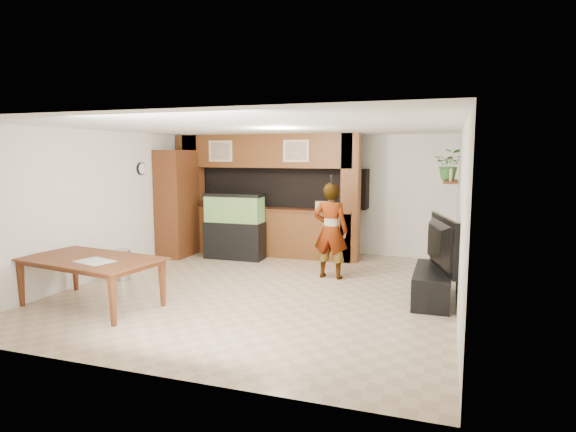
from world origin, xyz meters
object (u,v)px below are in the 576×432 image
(person, at_px, (331,231))
(dining_table, at_px, (89,283))
(television, at_px, (434,243))
(pantry_cabinet, at_px, (177,203))
(aquarium, at_px, (235,227))

(person, bearing_deg, dining_table, 46.17)
(television, bearing_deg, person, 50.20)
(pantry_cabinet, distance_m, television, 5.60)
(aquarium, relative_size, dining_table, 0.68)
(person, relative_size, dining_table, 0.84)
(aquarium, bearing_deg, pantry_cabinet, -176.34)
(aquarium, relative_size, person, 0.81)
(pantry_cabinet, xyz_separation_m, dining_table, (0.70, -3.53, -0.78))
(aquarium, distance_m, television, 4.41)
(dining_table, bearing_deg, aquarium, 88.94)
(television, bearing_deg, aquarium, 52.00)
(pantry_cabinet, bearing_deg, dining_table, -78.78)
(person, bearing_deg, aquarium, -18.86)
(person, distance_m, dining_table, 3.99)
(pantry_cabinet, height_order, television, pantry_cabinet)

